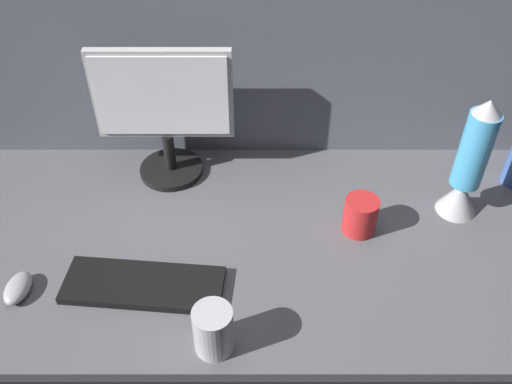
{
  "coord_description": "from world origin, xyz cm",
  "views": [
    {
      "loc": [
        -8.51,
        -99.55,
        103.46
      ],
      "look_at": [
        -13.18,
        0.0,
        14.0
      ],
      "focal_mm": 39.09,
      "sensor_mm": 36.0,
      "label": 1
    }
  ],
  "objects_px": {
    "monitor": "(165,110)",
    "mug_red_plastic": "(362,215)",
    "mug_steel": "(214,330)",
    "mouse": "(19,288)",
    "lava_lamp": "(470,168)",
    "keyboard": "(144,285)"
  },
  "relations": [
    {
      "from": "keyboard",
      "to": "lava_lamp",
      "type": "bearing_deg",
      "value": 23.57
    },
    {
      "from": "mug_red_plastic",
      "to": "mug_steel",
      "type": "bearing_deg",
      "value": -135.5
    },
    {
      "from": "mouse",
      "to": "mug_red_plastic",
      "type": "distance_m",
      "value": 0.84
    },
    {
      "from": "lava_lamp",
      "to": "mug_red_plastic",
      "type": "bearing_deg",
      "value": -165.06
    },
    {
      "from": "mug_red_plastic",
      "to": "lava_lamp",
      "type": "distance_m",
      "value": 0.3
    },
    {
      "from": "mouse",
      "to": "lava_lamp",
      "type": "distance_m",
      "value": 1.13
    },
    {
      "from": "monitor",
      "to": "mug_red_plastic",
      "type": "height_order",
      "value": "monitor"
    },
    {
      "from": "monitor",
      "to": "keyboard",
      "type": "distance_m",
      "value": 0.47
    },
    {
      "from": "keyboard",
      "to": "mug_steel",
      "type": "height_order",
      "value": "mug_steel"
    },
    {
      "from": "mug_red_plastic",
      "to": "keyboard",
      "type": "bearing_deg",
      "value": -159.96
    },
    {
      "from": "keyboard",
      "to": "mug_red_plastic",
      "type": "distance_m",
      "value": 0.56
    },
    {
      "from": "mouse",
      "to": "lava_lamp",
      "type": "xyz_separation_m",
      "value": [
        1.08,
        0.28,
        0.13
      ]
    },
    {
      "from": "monitor",
      "to": "mug_red_plastic",
      "type": "xyz_separation_m",
      "value": [
        0.51,
        -0.24,
        -0.16
      ]
    },
    {
      "from": "keyboard",
      "to": "mug_red_plastic",
      "type": "relative_size",
      "value": 3.74
    },
    {
      "from": "keyboard",
      "to": "mug_steel",
      "type": "distance_m",
      "value": 0.24
    },
    {
      "from": "mug_steel",
      "to": "mug_red_plastic",
      "type": "xyz_separation_m",
      "value": [
        0.35,
        0.35,
        -0.01
      ]
    },
    {
      "from": "mug_steel",
      "to": "mug_red_plastic",
      "type": "height_order",
      "value": "mug_steel"
    },
    {
      "from": "keyboard",
      "to": "mouse",
      "type": "distance_m",
      "value": 0.29
    },
    {
      "from": "monitor",
      "to": "mug_red_plastic",
      "type": "bearing_deg",
      "value": -24.97
    },
    {
      "from": "mug_steel",
      "to": "mouse",
      "type": "bearing_deg",
      "value": 163.01
    },
    {
      "from": "mug_red_plastic",
      "to": "monitor",
      "type": "bearing_deg",
      "value": 155.03
    },
    {
      "from": "lava_lamp",
      "to": "mouse",
      "type": "bearing_deg",
      "value": -165.57
    }
  ]
}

